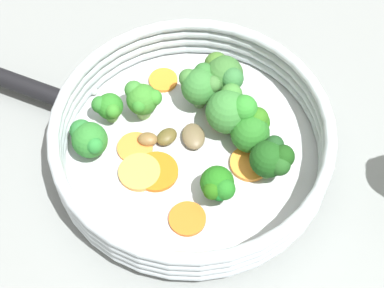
{
  "coord_description": "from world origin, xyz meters",
  "views": [
    {
      "loc": [
        0.24,
        -0.27,
        0.6
      ],
      "look_at": [
        0.0,
        0.0,
        0.03
      ],
      "focal_mm": 60.0,
      "sensor_mm": 36.0,
      "label": 1
    }
  ],
  "objects_px": {
    "broccoli_floret_8": "(252,129)",
    "carrot_slice_0": "(163,80)",
    "broccoli_floret_3": "(143,99)",
    "broccoli_floret_7": "(200,84)",
    "mushroom_piece_2": "(148,139)",
    "broccoli_floret_2": "(224,74)",
    "broccoli_floret_5": "(88,139)",
    "broccoli_floret_6": "(218,186)",
    "broccoli_floret_1": "(231,110)",
    "mushroom_piece_0": "(193,136)",
    "mushroom_piece_1": "(167,137)",
    "skillet": "(192,154)",
    "carrot_slice_2": "(139,172)",
    "carrot_slice_4": "(156,172)",
    "broccoli_floret_4": "(272,158)",
    "carrot_slice_1": "(135,148)",
    "carrot_slice_3": "(230,117)",
    "carrot_slice_5": "(187,219)",
    "carrot_slice_6": "(250,163)",
    "broccoli_floret_0": "(109,107)"
  },
  "relations": [
    {
      "from": "broccoli_floret_8",
      "to": "carrot_slice_0",
      "type": "bearing_deg",
      "value": -178.87
    },
    {
      "from": "carrot_slice_0",
      "to": "broccoli_floret_3",
      "type": "bearing_deg",
      "value": -71.96
    },
    {
      "from": "broccoli_floret_7",
      "to": "mushroom_piece_2",
      "type": "distance_m",
      "value": 0.08
    },
    {
      "from": "broccoli_floret_2",
      "to": "broccoli_floret_3",
      "type": "xyz_separation_m",
      "value": [
        -0.05,
        -0.08,
        -0.01
      ]
    },
    {
      "from": "broccoli_floret_5",
      "to": "broccoli_floret_6",
      "type": "xyz_separation_m",
      "value": [
        0.14,
        0.05,
        0.0
      ]
    },
    {
      "from": "broccoli_floret_1",
      "to": "mushroom_piece_0",
      "type": "height_order",
      "value": "broccoli_floret_1"
    },
    {
      "from": "broccoli_floret_5",
      "to": "broccoli_floret_8",
      "type": "height_order",
      "value": "broccoli_floret_8"
    },
    {
      "from": "broccoli_floret_8",
      "to": "mushroom_piece_1",
      "type": "bearing_deg",
      "value": -140.19
    },
    {
      "from": "carrot_slice_0",
      "to": "skillet",
      "type": "bearing_deg",
      "value": -28.77
    },
    {
      "from": "skillet",
      "to": "mushroom_piece_1",
      "type": "height_order",
      "value": "mushroom_piece_1"
    },
    {
      "from": "broccoli_floret_1",
      "to": "skillet",
      "type": "bearing_deg",
      "value": -101.61
    },
    {
      "from": "broccoli_floret_8",
      "to": "mushroom_piece_0",
      "type": "distance_m",
      "value": 0.07
    },
    {
      "from": "carrot_slice_2",
      "to": "broccoli_floret_3",
      "type": "xyz_separation_m",
      "value": [
        -0.05,
        0.06,
        0.03
      ]
    },
    {
      "from": "carrot_slice_2",
      "to": "mushroom_piece_0",
      "type": "bearing_deg",
      "value": 78.73
    },
    {
      "from": "carrot_slice_4",
      "to": "broccoli_floret_4",
      "type": "relative_size",
      "value": 0.93
    },
    {
      "from": "broccoli_floret_3",
      "to": "broccoli_floret_4",
      "type": "distance_m",
      "value": 0.16
    },
    {
      "from": "carrot_slice_1",
      "to": "mushroom_piece_1",
      "type": "height_order",
      "value": "mushroom_piece_1"
    },
    {
      "from": "carrot_slice_1",
      "to": "broccoli_floret_3",
      "type": "relative_size",
      "value": 0.84
    },
    {
      "from": "carrot_slice_0",
      "to": "broccoli_floret_8",
      "type": "height_order",
      "value": "broccoli_floret_8"
    },
    {
      "from": "carrot_slice_3",
      "to": "carrot_slice_5",
      "type": "relative_size",
      "value": 1.18
    },
    {
      "from": "carrot_slice_6",
      "to": "broccoli_floret_2",
      "type": "xyz_separation_m",
      "value": [
        -0.08,
        0.05,
        0.03
      ]
    },
    {
      "from": "carrot_slice_2",
      "to": "mushroom_piece_0",
      "type": "xyz_separation_m",
      "value": [
        0.01,
        0.07,
        0.0
      ]
    },
    {
      "from": "broccoli_floret_6",
      "to": "broccoli_floret_8",
      "type": "height_order",
      "value": "broccoli_floret_8"
    },
    {
      "from": "broccoli_floret_0",
      "to": "broccoli_floret_8",
      "type": "bearing_deg",
      "value": 30.59
    },
    {
      "from": "carrot_slice_5",
      "to": "mushroom_piece_2",
      "type": "relative_size",
      "value": 1.73
    },
    {
      "from": "broccoli_floret_8",
      "to": "mushroom_piece_1",
      "type": "xyz_separation_m",
      "value": [
        -0.07,
        -0.06,
        -0.02
      ]
    },
    {
      "from": "carrot_slice_2",
      "to": "carrot_slice_6",
      "type": "relative_size",
      "value": 1.05
    },
    {
      "from": "skillet",
      "to": "broccoli_floret_7",
      "type": "distance_m",
      "value": 0.08
    },
    {
      "from": "mushroom_piece_1",
      "to": "broccoli_floret_4",
      "type": "bearing_deg",
      "value": 20.43
    },
    {
      "from": "carrot_slice_1",
      "to": "broccoli_floret_8",
      "type": "distance_m",
      "value": 0.13
    },
    {
      "from": "carrot_slice_0",
      "to": "mushroom_piece_0",
      "type": "bearing_deg",
      "value": -24.6
    },
    {
      "from": "carrot_slice_6",
      "to": "mushroom_piece_1",
      "type": "bearing_deg",
      "value": -157.52
    },
    {
      "from": "broccoli_floret_6",
      "to": "carrot_slice_5",
      "type": "bearing_deg",
      "value": -99.08
    },
    {
      "from": "carrot_slice_5",
      "to": "broccoli_floret_4",
      "type": "height_order",
      "value": "broccoli_floret_4"
    },
    {
      "from": "skillet",
      "to": "broccoli_floret_8",
      "type": "xyz_separation_m",
      "value": [
        0.04,
        0.05,
        0.03
      ]
    },
    {
      "from": "mushroom_piece_2",
      "to": "broccoli_floret_6",
      "type": "bearing_deg",
      "value": -0.57
    },
    {
      "from": "broccoli_floret_2",
      "to": "carrot_slice_3",
      "type": "bearing_deg",
      "value": -36.7
    },
    {
      "from": "carrot_slice_5",
      "to": "carrot_slice_4",
      "type": "bearing_deg",
      "value": 163.25
    },
    {
      "from": "carrot_slice_0",
      "to": "mushroom_piece_2",
      "type": "height_order",
      "value": "mushroom_piece_2"
    },
    {
      "from": "carrot_slice_5",
      "to": "broccoli_floret_3",
      "type": "distance_m",
      "value": 0.14
    },
    {
      "from": "broccoli_floret_2",
      "to": "broccoli_floret_5",
      "type": "xyz_separation_m",
      "value": [
        -0.05,
        -0.15,
        -0.01
      ]
    },
    {
      "from": "broccoli_floret_8",
      "to": "broccoli_floret_2",
      "type": "bearing_deg",
      "value": 155.16
    },
    {
      "from": "carrot_slice_1",
      "to": "carrot_slice_4",
      "type": "height_order",
      "value": "same"
    },
    {
      "from": "broccoli_floret_1",
      "to": "mushroom_piece_1",
      "type": "height_order",
      "value": "broccoli_floret_1"
    },
    {
      "from": "skillet",
      "to": "broccoli_floret_0",
      "type": "relative_size",
      "value": 7.53
    },
    {
      "from": "carrot_slice_0",
      "to": "mushroom_piece_0",
      "type": "xyz_separation_m",
      "value": [
        0.08,
        -0.04,
        0.0
      ]
    },
    {
      "from": "carrot_slice_3",
      "to": "carrot_slice_4",
      "type": "bearing_deg",
      "value": -96.87
    },
    {
      "from": "broccoli_floret_5",
      "to": "carrot_slice_4",
      "type": "bearing_deg",
      "value": 21.51
    },
    {
      "from": "broccoli_floret_4",
      "to": "broccoli_floret_0",
      "type": "bearing_deg",
      "value": -160.33
    },
    {
      "from": "broccoli_floret_4",
      "to": "mushroom_piece_0",
      "type": "height_order",
      "value": "broccoli_floret_4"
    }
  ]
}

